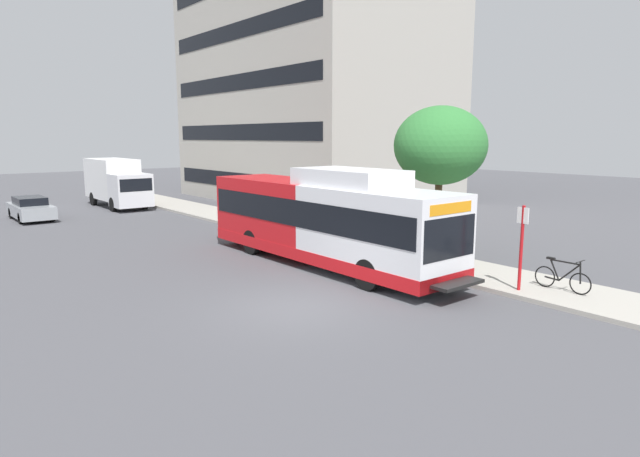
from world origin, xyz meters
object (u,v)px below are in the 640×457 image
(bicycle_parked, at_px, (562,277))
(street_tree_near_stop, at_px, (440,146))
(bus_stop_sign_pole, at_px, (522,241))
(parked_car_far_lane, at_px, (31,208))
(transit_bus, at_px, (324,220))
(box_truck_background, at_px, (116,181))

(bicycle_parked, distance_m, street_tree_near_stop, 6.99)
(bus_stop_sign_pole, xyz_separation_m, bicycle_parked, (0.94, -0.87, -1.09))
(bicycle_parked, xyz_separation_m, parked_car_far_lane, (-9.15, 26.91, 0.10))
(transit_bus, relative_size, box_truck_background, 1.75)
(bicycle_parked, distance_m, parked_car_far_lane, 28.42)
(transit_bus, relative_size, street_tree_near_stop, 2.11)
(street_tree_near_stop, xyz_separation_m, box_truck_background, (-4.43, 23.91, -2.66))
(transit_bus, distance_m, street_tree_near_stop, 5.35)
(street_tree_near_stop, bearing_deg, box_truck_background, 100.49)
(bus_stop_sign_pole, height_order, street_tree_near_stop, street_tree_near_stop)
(bus_stop_sign_pole, bearing_deg, box_truck_background, 94.61)
(bus_stop_sign_pole, relative_size, box_truck_background, 0.37)
(street_tree_near_stop, height_order, parked_car_far_lane, street_tree_near_stop)
(bus_stop_sign_pole, height_order, parked_car_far_lane, bus_stop_sign_pole)
(bus_stop_sign_pole, distance_m, parked_car_far_lane, 27.32)
(parked_car_far_lane, bearing_deg, transit_bus, -72.39)
(bicycle_parked, height_order, parked_car_far_lane, parked_car_far_lane)
(transit_bus, bearing_deg, bicycle_parked, -68.31)
(street_tree_near_stop, bearing_deg, bus_stop_sign_pole, -113.51)
(street_tree_near_stop, relative_size, parked_car_far_lane, 1.29)
(transit_bus, relative_size, parked_car_far_lane, 2.72)
(bus_stop_sign_pole, bearing_deg, bicycle_parked, -42.84)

